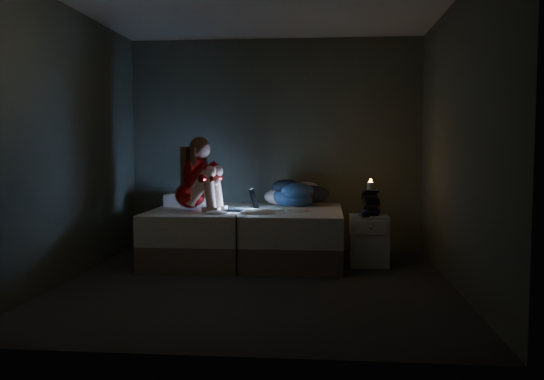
# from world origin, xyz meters

# --- Properties ---
(floor) EXTENTS (3.60, 3.80, 0.02)m
(floor) POSITION_xyz_m (0.00, 0.00, -0.01)
(floor) COLOR black
(floor) RESTS_ON ground
(wall_back) EXTENTS (3.60, 0.02, 2.60)m
(wall_back) POSITION_xyz_m (0.00, 1.91, 1.30)
(wall_back) COLOR #3E4233
(wall_back) RESTS_ON ground
(wall_front) EXTENTS (3.60, 0.02, 2.60)m
(wall_front) POSITION_xyz_m (0.00, -1.91, 1.30)
(wall_front) COLOR #3E4233
(wall_front) RESTS_ON ground
(wall_left) EXTENTS (0.02, 3.80, 2.60)m
(wall_left) POSITION_xyz_m (-1.81, 0.00, 1.30)
(wall_left) COLOR #3E4233
(wall_left) RESTS_ON ground
(wall_right) EXTENTS (0.02, 3.80, 2.60)m
(wall_right) POSITION_xyz_m (1.81, 0.00, 1.30)
(wall_right) COLOR #3E4233
(wall_right) RESTS_ON ground
(bed) EXTENTS (2.10, 1.57, 0.58)m
(bed) POSITION_xyz_m (-0.23, 1.10, 0.29)
(bed) COLOR #B3AD9F
(bed) RESTS_ON ground
(pillow) EXTENTS (0.48, 0.34, 0.14)m
(pillow) POSITION_xyz_m (-1.01, 1.45, 0.65)
(pillow) COLOR silver
(pillow) RESTS_ON bed
(woman) EXTENTS (0.58, 0.47, 0.80)m
(woman) POSITION_xyz_m (-0.84, 0.90, 0.98)
(woman) COLOR #880A06
(woman) RESTS_ON bed
(laptop) EXTENTS (0.37, 0.27, 0.25)m
(laptop) POSITION_xyz_m (-0.29, 0.91, 0.70)
(laptop) COLOR black
(laptop) RESTS_ON bed
(clothes_pile) EXTENTS (0.55, 0.45, 0.33)m
(clothes_pile) POSITION_xyz_m (0.27, 1.50, 0.74)
(clothes_pile) COLOR navy
(clothes_pile) RESTS_ON bed
(nightstand) EXTENTS (0.41, 0.36, 0.54)m
(nightstand) POSITION_xyz_m (1.10, 0.93, 0.27)
(nightstand) COLOR silver
(nightstand) RESTS_ON ground
(book_stack) EXTENTS (0.19, 0.25, 0.29)m
(book_stack) POSITION_xyz_m (1.11, 0.97, 0.68)
(book_stack) COLOR black
(book_stack) RESTS_ON nightstand
(candle) EXTENTS (0.07, 0.07, 0.08)m
(candle) POSITION_xyz_m (1.11, 0.97, 0.87)
(candle) COLOR beige
(candle) RESTS_ON book_stack
(phone) EXTENTS (0.10, 0.15, 0.01)m
(phone) POSITION_xyz_m (1.04, 0.81, 0.55)
(phone) COLOR black
(phone) RESTS_ON nightstand
(blue_orb) EXTENTS (0.08, 0.08, 0.08)m
(blue_orb) POSITION_xyz_m (1.04, 0.78, 0.58)
(blue_orb) COLOR #141B4E
(blue_orb) RESTS_ON nightstand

